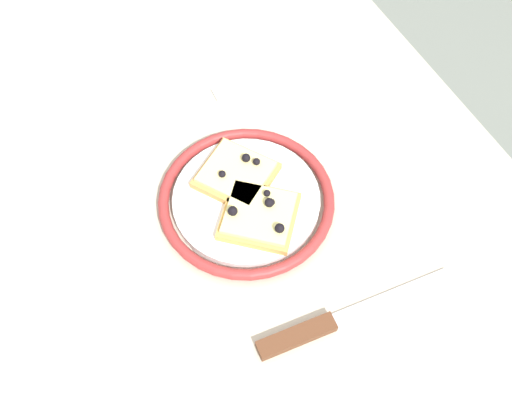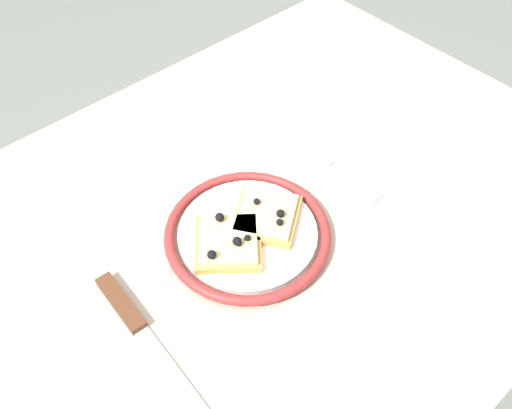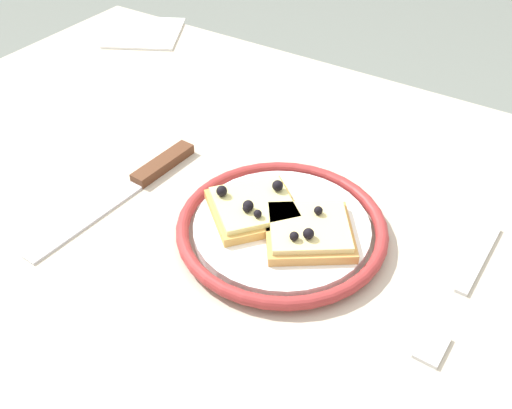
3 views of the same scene
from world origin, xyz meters
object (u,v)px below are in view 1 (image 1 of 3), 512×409
object	(u,v)px
plate	(246,200)
pizza_slice_near	(236,174)
fork	(173,109)
dining_table	(243,253)
knife	(324,325)
pizza_slice_far	(259,215)

from	to	relation	value
plate	pizza_slice_near	bearing A→B (deg)	177.30
plate	fork	world-z (taller)	plate
dining_table	knife	xyz separation A→B (m)	(0.16, 0.03, 0.09)
plate	fork	bearing A→B (deg)	-171.64
pizza_slice_near	plate	bearing A→B (deg)	-2.70
knife	dining_table	bearing A→B (deg)	-170.98
pizza_slice_near	pizza_slice_far	size ratio (longest dim) A/B	0.98
dining_table	plate	world-z (taller)	plate
dining_table	knife	distance (m)	0.18
pizza_slice_far	fork	distance (m)	0.22
dining_table	plate	distance (m)	0.10
dining_table	pizza_slice_near	xyz separation A→B (m)	(-0.05, 0.02, 0.11)
dining_table	pizza_slice_far	world-z (taller)	pizza_slice_far
plate	knife	xyz separation A→B (m)	(0.18, 0.01, -0.00)
dining_table	pizza_slice_near	world-z (taller)	pizza_slice_near
fork	dining_table	bearing A→B (deg)	2.67
plate	pizza_slice_far	xyz separation A→B (m)	(0.03, 0.00, 0.01)
dining_table	pizza_slice_near	distance (m)	0.12
plate	pizza_slice_far	bearing A→B (deg)	2.17
dining_table	knife	bearing A→B (deg)	9.02
plate	pizza_slice_far	distance (m)	0.04
pizza_slice_near	pizza_slice_far	distance (m)	0.07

